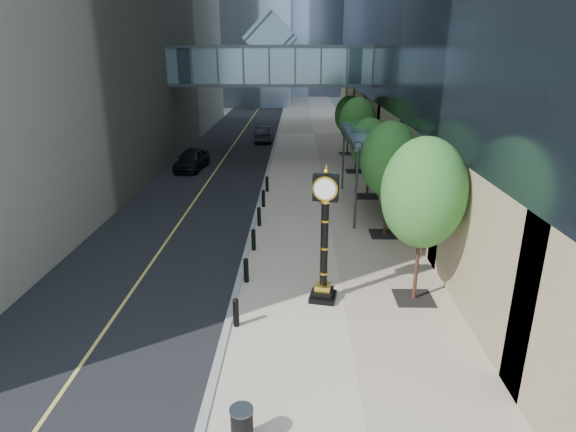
% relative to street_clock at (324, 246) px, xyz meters
% --- Properties ---
extents(ground, '(320.00, 320.00, 0.00)m').
position_rel_street_clock_xyz_m(ground, '(-0.25, -2.86, -2.19)').
color(ground, gray).
rests_on(ground, ground).
extents(road, '(8.00, 180.00, 0.02)m').
position_rel_street_clock_xyz_m(road, '(-7.25, 37.14, -2.18)').
color(road, black).
rests_on(road, ground).
extents(sidewalk, '(8.00, 180.00, 0.06)m').
position_rel_street_clock_xyz_m(sidewalk, '(0.75, 37.14, -2.16)').
color(sidewalk, '#C0AB94').
rests_on(sidewalk, ground).
extents(curb, '(0.25, 180.00, 0.07)m').
position_rel_street_clock_xyz_m(curb, '(-3.25, 37.14, -2.16)').
color(curb, gray).
rests_on(curb, ground).
extents(skywalk, '(17.00, 4.20, 5.80)m').
position_rel_street_clock_xyz_m(skywalk, '(-3.25, 25.14, 5.52)').
color(skywalk, slate).
rests_on(skywalk, ground).
extents(entrance_canopy, '(3.00, 8.00, 4.38)m').
position_rel_street_clock_xyz_m(entrance_canopy, '(3.23, 11.14, 2.00)').
color(entrance_canopy, '#383F44').
rests_on(entrance_canopy, ground).
extents(bollard_row, '(0.20, 16.20, 0.90)m').
position_rel_street_clock_xyz_m(bollard_row, '(-2.95, 6.14, -1.68)').
color(bollard_row, black).
rests_on(bollard_row, sidewalk).
extents(street_trees, '(2.91, 28.67, 5.98)m').
position_rel_street_clock_xyz_m(street_trees, '(3.35, 11.58, 1.56)').
color(street_trees, black).
rests_on(street_trees, sidewalk).
extents(street_clock, '(1.08, 1.08, 4.91)m').
position_rel_street_clock_xyz_m(street_clock, '(0.00, 0.00, 0.00)').
color(street_clock, black).
rests_on(street_clock, sidewalk).
extents(trash_bin, '(0.55, 0.55, 0.90)m').
position_rel_street_clock_xyz_m(trash_bin, '(-2.19, -6.86, -1.68)').
color(trash_bin, black).
rests_on(trash_bin, sidewalk).
extents(pedestrian, '(0.73, 0.59, 1.73)m').
position_rel_street_clock_xyz_m(pedestrian, '(4.02, 11.53, -1.27)').
color(pedestrian, beige).
rests_on(pedestrian, sidewalk).
extents(car_near, '(2.29, 4.77, 1.57)m').
position_rel_street_clock_xyz_m(car_near, '(-9.09, 20.22, -1.38)').
color(car_near, black).
rests_on(car_near, road).
extents(car_far, '(1.83, 4.71, 1.53)m').
position_rel_street_clock_xyz_m(car_far, '(-4.48, 32.33, -1.41)').
color(car_far, black).
rests_on(car_far, road).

